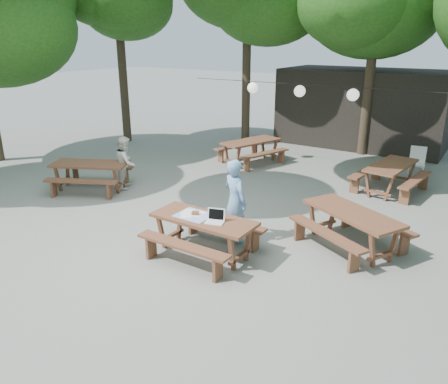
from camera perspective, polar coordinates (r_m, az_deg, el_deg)
ground at (r=9.02m, az=-5.43°, el=-6.26°), size 80.00×80.00×0.00m
pavilion at (r=17.62m, az=17.79°, el=10.46°), size 6.00×3.00×2.80m
main_picnic_table at (r=8.28m, az=-2.65°, el=-5.69°), size 2.00×1.58×0.75m
picnic_table_nw at (r=12.30m, az=-16.98°, el=2.03°), size 2.40×2.26×0.75m
picnic_table_ne at (r=8.89m, az=16.24°, el=-4.65°), size 2.41×2.28×0.75m
picnic_table_far_w at (r=14.36m, az=3.54°, el=5.32°), size 2.10×2.30×0.75m
picnic_table_far_e at (r=12.45m, az=20.86°, el=1.80°), size 1.79×2.08×0.75m
woman at (r=8.66m, az=1.47°, el=-1.17°), size 0.73×0.62×1.70m
second_person at (r=12.16m, az=-12.68°, el=3.80°), size 0.83×0.87×1.42m
plastic_chair at (r=14.04m, az=23.77°, el=2.78°), size 0.50×0.50×0.90m
laptop at (r=7.93m, az=-1.14°, el=-3.50°), size 0.39×0.35×0.24m
tabletop_clutter at (r=8.25m, az=-3.95°, el=-2.95°), size 0.65×0.55×0.08m
paper_lanterns at (r=13.49m, az=9.92°, el=12.86°), size 9.00×0.34×0.38m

